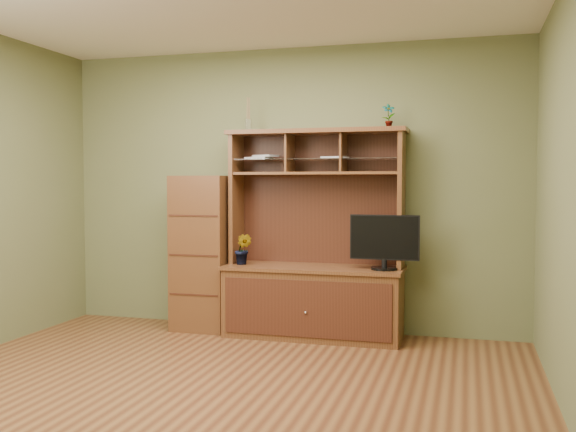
% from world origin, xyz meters
% --- Properties ---
extents(room, '(4.54, 4.04, 2.74)m').
position_xyz_m(room, '(0.00, 0.00, 1.35)').
color(room, '#4F2916').
rests_on(room, ground).
extents(media_hutch, '(1.66, 0.61, 1.90)m').
position_xyz_m(media_hutch, '(0.33, 1.73, 0.52)').
color(media_hutch, '#452313').
rests_on(media_hutch, room).
extents(monitor, '(0.61, 0.23, 0.48)m').
position_xyz_m(monitor, '(0.98, 1.64, 0.91)').
color(monitor, black).
rests_on(monitor, media_hutch).
extents(orchid_plant, '(0.16, 0.13, 0.29)m').
position_xyz_m(orchid_plant, '(-0.33, 1.65, 0.79)').
color(orchid_plant, '#2B571D').
rests_on(orchid_plant, media_hutch).
extents(top_plant, '(0.13, 0.11, 0.22)m').
position_xyz_m(top_plant, '(0.99, 1.80, 2.01)').
color(top_plant, '#396322').
rests_on(top_plant, media_hutch).
extents(reed_diffuser, '(0.06, 0.06, 0.32)m').
position_xyz_m(reed_diffuser, '(-0.33, 1.80, 2.02)').
color(reed_diffuser, silver).
rests_on(reed_diffuser, media_hutch).
extents(magazines, '(0.98, 0.22, 0.04)m').
position_xyz_m(magazines, '(0.03, 1.81, 1.65)').
color(magazines, '#9E9DA2').
rests_on(magazines, media_hutch).
extents(side_cabinet, '(0.53, 0.48, 1.48)m').
position_xyz_m(side_cabinet, '(-0.77, 1.74, 0.74)').
color(side_cabinet, '#452313').
rests_on(side_cabinet, room).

